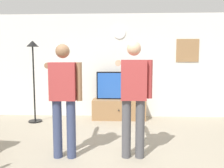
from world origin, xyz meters
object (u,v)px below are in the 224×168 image
Objects in this scene: tv_stand at (119,109)px; wall_clock at (119,33)px; framed_picture at (187,50)px; person_standing_nearer_lamp at (64,94)px; person_standing_nearer_couch at (133,93)px; television at (119,86)px; floor_lamp at (33,64)px.

tv_stand is 1.98m from wall_clock.
framed_picture is at bearing 9.51° from tv_stand.
tv_stand is 2.61m from person_standing_nearer_lamp.
tv_stand is 4.27× the size of wall_clock.
tv_stand is at bearing 96.34° from person_standing_nearer_couch.
framed_picture is at bearing 8.03° from television.
floor_lamp reaches higher than person_standing_nearer_couch.
tv_stand is 2.30× the size of framed_picture.
person_standing_nearer_couch is at bearing -83.79° from television.
tv_stand is at bearing -170.49° from framed_picture.
floor_lamp is (-2.04, -0.66, -0.81)m from wall_clock.
floor_lamp reaches higher than tv_stand.
tv_stand is 2.45m from person_standing_nearer_couch.
floor_lamp is 3.04m from person_standing_nearer_couch.
person_standing_nearer_couch is at bearing -83.66° from tv_stand.
framed_picture is at bearing 0.16° from wall_clock.
tv_stand is 1.17× the size of television.
television is 0.58× the size of floor_lamp.
framed_picture reaches higher than person_standing_nearer_lamp.
person_standing_nearer_lamp is 0.98× the size of person_standing_nearer_couch.
wall_clock reaches higher than person_standing_nearer_lamp.
person_standing_nearer_couch is at bearing -40.18° from floor_lamp.
wall_clock reaches higher than framed_picture.
framed_picture is 3.78m from person_standing_nearer_lamp.
wall_clock is 2.30m from floor_lamp.
wall_clock is (0.00, 0.29, 1.96)m from tv_stand.
framed_picture is (1.76, 0.30, 1.50)m from tv_stand.
television is 0.66× the size of person_standing_nearer_lamp.
person_standing_nearer_lamp is at bearing -108.77° from tv_stand.
person_standing_nearer_couch reaches higher than person_standing_nearer_lamp.
person_standing_nearer_lamp is at bearing -58.13° from floor_lamp.
television is (0.00, 0.05, 0.60)m from tv_stand.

